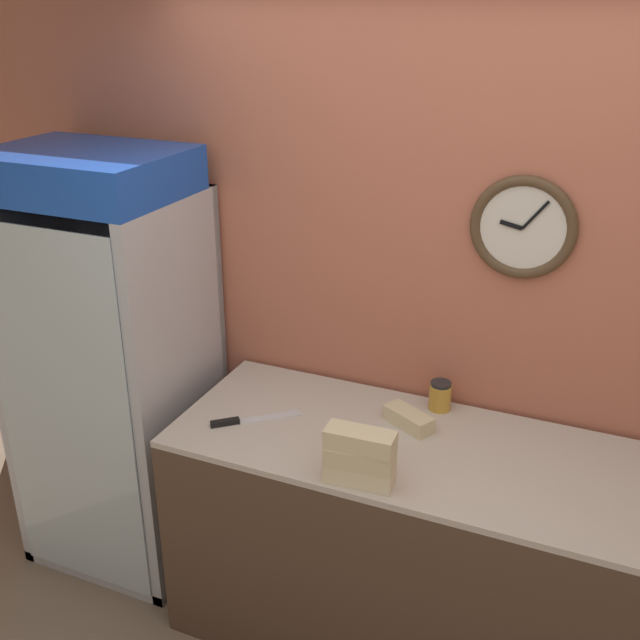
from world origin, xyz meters
name	(u,v)px	position (x,y,z in m)	size (l,w,h in m)	color
wall_back	(460,304)	(0.00, 1.34, 1.35)	(5.20, 0.10, 2.70)	#B7664C
prep_counter	(418,548)	(0.00, 0.92, 0.47)	(1.91, 0.74, 0.93)	#4C3828
beverage_cooler	(117,344)	(-1.44, 1.01, 1.05)	(0.78, 0.66, 1.92)	#B2B7BC
sandwich_stack_bottom	(359,474)	(-0.15, 0.62, 0.97)	(0.25, 0.11, 0.07)	beige
sandwich_stack_middle	(360,457)	(-0.15, 0.62, 1.04)	(0.25, 0.11, 0.07)	beige
sandwich_stack_top	(360,440)	(-0.15, 0.62, 1.11)	(0.24, 0.11, 0.07)	beige
sandwich_flat_left	(408,419)	(-0.10, 1.04, 0.97)	(0.22, 0.17, 0.06)	beige
chefs_knife	(243,420)	(-0.70, 0.81, 0.94)	(0.30, 0.26, 0.02)	silver
condiment_jar	(440,396)	(-0.02, 1.22, 0.99)	(0.09, 0.09, 0.12)	gold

